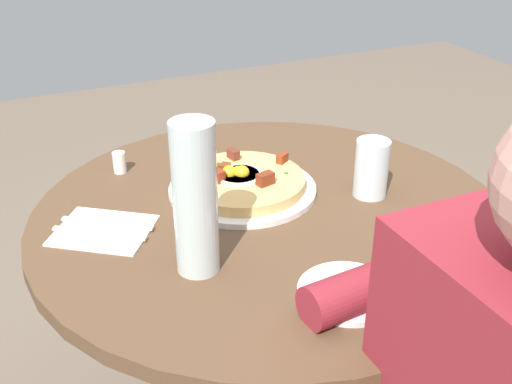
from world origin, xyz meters
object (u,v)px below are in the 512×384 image
Objects in this scene: breakfast_pizza at (242,180)px; water_glass at (371,168)px; dining_table at (269,281)px; knife at (107,223)px; salt_shaker at (119,162)px; pizza_plate at (243,189)px; water_bottle at (195,199)px; fork at (99,233)px; bread_plate at (348,292)px.

water_glass reaches higher than breakfast_pizza.
breakfast_pizza is (-0.09, -0.02, 0.19)m from dining_table.
salt_shaker is at bearing 106.24° from knife.
pizza_plate is 0.31m from water_bottle.
dining_table is at bearing 11.33° from breakfast_pizza.
pizza_plate is 1.68× the size of knife.
breakfast_pizza is at bearing 45.61° from fork.
salt_shaker is (-0.58, -0.22, 0.02)m from bread_plate.
salt_shaker reaches higher than bread_plate.
water_bottle is at bearing -76.18° from water_glass.
fork is 0.68× the size of water_bottle.
water_glass is (-0.27, 0.22, 0.05)m from bread_plate.
fork is 0.54m from water_glass.
knife is at bearing -19.96° from salt_shaker.
pizza_plate is 6.48× the size of salt_shaker.
water_bottle is at bearing 4.07° from salt_shaker.
dining_table is at bearing 10.97° from pizza_plate.
water_bottle is (0.20, 0.11, 0.13)m from knife.
bread_plate is 0.35m from water_glass.
water_glass is at bearing 28.82° from fork.
breakfast_pizza reaches higher than pizza_plate.
bread_plate is 0.89× the size of fork.
salt_shaker is (-0.25, 0.10, 0.02)m from fork.
water_glass reaches higher than salt_shaker.
breakfast_pizza reaches higher than dining_table.
dining_table is at bearing 37.74° from salt_shaker.
pizza_plate is 2.55× the size of water_glass.
pizza_plate reaches higher than dining_table.
pizza_plate is 0.28m from salt_shaker.
water_glass reaches higher than knife.
water_bottle is at bearing -25.23° from knife.
water_glass is (0.07, 0.54, 0.05)m from fork.
dining_table is at bearing 122.85° from water_bottle.
breakfast_pizza is at bearing -147.32° from pizza_plate.
salt_shaker is (-0.41, -0.03, -0.11)m from water_bottle.
water_glass is at bearing 140.79° from bread_plate.
dining_table is 0.37m from fork.
knife is at bearing -103.57° from dining_table.
water_glass reaches higher than dining_table.
salt_shaker is at bearing 104.06° from fork.
water_glass is at bearing 83.13° from dining_table.
knife is (-0.07, -0.30, 0.17)m from dining_table.
knife is at bearing 90.00° from fork.
pizza_plate is at bearing 46.37° from salt_shaker.
salt_shaker is at bearing -175.93° from water_bottle.
breakfast_pizza is at bearing -117.45° from water_glass.
bread_plate is 0.89× the size of knife.
bread_plate is at bearing -1.34° from dining_table.
water_bottle is (0.22, -0.18, 0.13)m from pizza_plate.
pizza_plate is at bearing 40.24° from knife.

